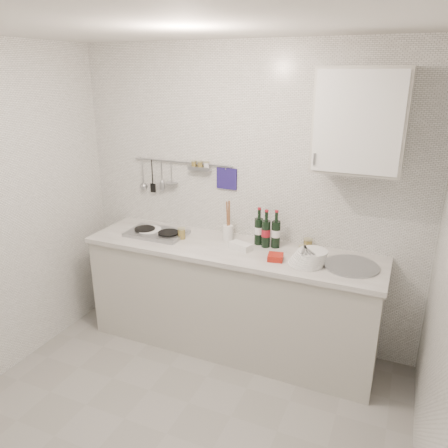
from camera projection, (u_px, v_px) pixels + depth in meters
name	position (u px, v px, depth m)	size (l,w,h in m)	color
floor	(166.00, 434.00, 2.89)	(3.00, 3.00, 0.00)	gray
ceiling	(143.00, 19.00, 2.06)	(3.00, 3.00, 0.00)	silver
back_wall	(245.00, 198.00, 3.68)	(3.00, 0.02, 2.50)	silver
counter	(231.00, 300.00, 3.69)	(2.44, 0.64, 0.96)	#B1ADA3
wall_rail	(180.00, 173.00, 3.82)	(0.98, 0.09, 0.34)	#93969B
wall_cabinet	(361.00, 120.00, 2.96)	(0.60, 0.38, 0.70)	#B1ADA3
plate_stack_hob	(148.00, 231.00, 3.83)	(0.24, 0.23, 0.03)	#45599C
plate_stack_sink	(309.00, 258.00, 3.20)	(0.28, 0.27, 0.12)	white
wine_bottles	(267.00, 228.00, 3.51)	(0.22, 0.11, 0.31)	black
butter_dish	(241.00, 246.00, 3.48)	(0.18, 0.09, 0.05)	white
strawberry_punnet	(275.00, 257.00, 3.28)	(0.11, 0.11, 0.05)	red
utensil_crock	(228.00, 231.00, 3.66)	(0.08, 0.08, 0.35)	white
jar_a	(228.00, 231.00, 3.76)	(0.06, 0.06, 0.09)	olive
jar_b	(308.00, 243.00, 3.50)	(0.07, 0.07, 0.08)	olive
jar_c	(303.00, 250.00, 3.38)	(0.06, 0.06, 0.07)	olive
jar_d	(182.00, 233.00, 3.70)	(0.07, 0.07, 0.10)	olive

